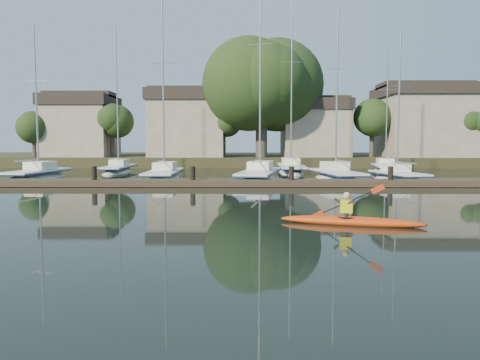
{
  "coord_description": "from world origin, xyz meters",
  "views": [
    {
      "loc": [
        0.05,
        -14.28,
        2.76
      ],
      "look_at": [
        -0.06,
        4.18,
        1.2
      ],
      "focal_mm": 35.0,
      "sensor_mm": 36.0,
      "label": 1
    }
  ],
  "objects_px": {
    "sailboat_2": "(259,183)",
    "sailboat_3": "(336,183)",
    "sailboat_0": "(38,182)",
    "sailboat_5": "(118,174)",
    "sailboat_1": "(164,182)",
    "sailboat_6": "(291,174)",
    "kayak": "(350,219)",
    "sailboat_4": "(398,183)",
    "dock": "(242,183)",
    "sailboat_7": "(386,174)"
  },
  "relations": [
    {
      "from": "dock",
      "to": "sailboat_7",
      "type": "distance_m",
      "value": 18.63
    },
    {
      "from": "sailboat_5",
      "to": "sailboat_3",
      "type": "bearing_deg",
      "value": -24.71
    },
    {
      "from": "sailboat_5",
      "to": "sailboat_6",
      "type": "distance_m",
      "value": 15.13
    },
    {
      "from": "sailboat_4",
      "to": "sailboat_7",
      "type": "relative_size",
      "value": 0.9
    },
    {
      "from": "sailboat_2",
      "to": "sailboat_6",
      "type": "bearing_deg",
      "value": 79.74
    },
    {
      "from": "sailboat_6",
      "to": "sailboat_7",
      "type": "relative_size",
      "value": 1.3
    },
    {
      "from": "dock",
      "to": "sailboat_6",
      "type": "relative_size",
      "value": 2.08
    },
    {
      "from": "sailboat_0",
      "to": "sailboat_7",
      "type": "relative_size",
      "value": 0.98
    },
    {
      "from": "sailboat_3",
      "to": "sailboat_6",
      "type": "relative_size",
      "value": 0.82
    },
    {
      "from": "sailboat_0",
      "to": "sailboat_2",
      "type": "distance_m",
      "value": 16.03
    },
    {
      "from": "sailboat_3",
      "to": "sailboat_7",
      "type": "bearing_deg",
      "value": 48.09
    },
    {
      "from": "sailboat_4",
      "to": "sailboat_5",
      "type": "height_order",
      "value": "sailboat_5"
    },
    {
      "from": "sailboat_0",
      "to": "sailboat_1",
      "type": "height_order",
      "value": "sailboat_1"
    },
    {
      "from": "sailboat_3",
      "to": "sailboat_7",
      "type": "relative_size",
      "value": 1.07
    },
    {
      "from": "sailboat_5",
      "to": "sailboat_4",
      "type": "bearing_deg",
      "value": -21.87
    },
    {
      "from": "sailboat_6",
      "to": "sailboat_4",
      "type": "bearing_deg",
      "value": -51.37
    },
    {
      "from": "sailboat_0",
      "to": "sailboat_5",
      "type": "distance_m",
      "value": 8.12
    },
    {
      "from": "sailboat_4",
      "to": "sailboat_5",
      "type": "relative_size",
      "value": 0.82
    },
    {
      "from": "sailboat_1",
      "to": "sailboat_4",
      "type": "bearing_deg",
      "value": -3.73
    },
    {
      "from": "kayak",
      "to": "sailboat_4",
      "type": "distance_m",
      "value": 18.49
    },
    {
      "from": "sailboat_4",
      "to": "sailboat_5",
      "type": "bearing_deg",
      "value": 148.49
    },
    {
      "from": "kayak",
      "to": "sailboat_4",
      "type": "bearing_deg",
      "value": 82.78
    },
    {
      "from": "sailboat_6",
      "to": "sailboat_2",
      "type": "bearing_deg",
      "value": -109.18
    },
    {
      "from": "sailboat_6",
      "to": "sailboat_1",
      "type": "bearing_deg",
      "value": -140.78
    },
    {
      "from": "sailboat_2",
      "to": "kayak",
      "type": "bearing_deg",
      "value": -71.87
    },
    {
      "from": "sailboat_2",
      "to": "sailboat_0",
      "type": "bearing_deg",
      "value": -172.84
    },
    {
      "from": "sailboat_1",
      "to": "sailboat_3",
      "type": "height_order",
      "value": "sailboat_1"
    },
    {
      "from": "sailboat_6",
      "to": "kayak",
      "type": "bearing_deg",
      "value": -90.09
    },
    {
      "from": "sailboat_7",
      "to": "sailboat_0",
      "type": "bearing_deg",
      "value": -154.23
    },
    {
      "from": "kayak",
      "to": "sailboat_1",
      "type": "height_order",
      "value": "sailboat_1"
    },
    {
      "from": "sailboat_5",
      "to": "sailboat_7",
      "type": "height_order",
      "value": "sailboat_5"
    },
    {
      "from": "sailboat_1",
      "to": "sailboat_3",
      "type": "distance_m",
      "value": 12.23
    },
    {
      "from": "sailboat_2",
      "to": "sailboat_4",
      "type": "bearing_deg",
      "value": 7.74
    },
    {
      "from": "sailboat_1",
      "to": "sailboat_5",
      "type": "distance_m",
      "value": 9.15
    },
    {
      "from": "sailboat_2",
      "to": "sailboat_7",
      "type": "relative_size",
      "value": 1.29
    },
    {
      "from": "sailboat_2",
      "to": "sailboat_5",
      "type": "xyz_separation_m",
      "value": [
        -12.06,
        7.99,
        0.03
      ]
    },
    {
      "from": "sailboat_3",
      "to": "sailboat_7",
      "type": "height_order",
      "value": "sailboat_3"
    },
    {
      "from": "kayak",
      "to": "sailboat_5",
      "type": "relative_size",
      "value": 0.34
    },
    {
      "from": "sailboat_2",
      "to": "sailboat_3",
      "type": "relative_size",
      "value": 1.2
    },
    {
      "from": "dock",
      "to": "sailboat_3",
      "type": "height_order",
      "value": "sailboat_3"
    },
    {
      "from": "kayak",
      "to": "sailboat_3",
      "type": "bearing_deg",
      "value": 95.87
    },
    {
      "from": "sailboat_1",
      "to": "sailboat_6",
      "type": "distance_m",
      "value": 12.47
    },
    {
      "from": "sailboat_3",
      "to": "sailboat_2",
      "type": "bearing_deg",
      "value": 174.37
    },
    {
      "from": "sailboat_2",
      "to": "sailboat_6",
      "type": "xyz_separation_m",
      "value": [
        3.07,
        8.15,
        0.01
      ]
    },
    {
      "from": "sailboat_1",
      "to": "sailboat_2",
      "type": "xyz_separation_m",
      "value": [
        6.79,
        -0.51,
        -0.01
      ]
    },
    {
      "from": "sailboat_0",
      "to": "sailboat_5",
      "type": "xyz_separation_m",
      "value": [
        3.95,
        7.1,
        0.03
      ]
    },
    {
      "from": "sailboat_0",
      "to": "kayak",
      "type": "bearing_deg",
      "value": -37.63
    },
    {
      "from": "dock",
      "to": "sailboat_3",
      "type": "bearing_deg",
      "value": 34.39
    },
    {
      "from": "dock",
      "to": "sailboat_1",
      "type": "xyz_separation_m",
      "value": [
        -5.58,
        4.91,
        -0.4
      ]
    },
    {
      "from": "kayak",
      "to": "sailboat_4",
      "type": "height_order",
      "value": "sailboat_4"
    }
  ]
}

